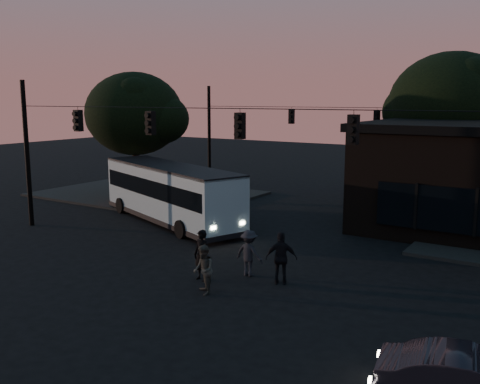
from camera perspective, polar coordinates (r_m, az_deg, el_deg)
The scene contains 11 objects.
ground at distance 18.37m, azimuth -6.86°, elevation -11.11°, with size 120.00×120.00×0.00m, color black.
sidewalk_far_left at distance 37.48m, azimuth -9.87°, elevation -0.18°, with size 14.00×10.00×0.15m, color black.
tree_behind at distance 35.87m, azimuth 21.60°, elevation 8.65°, with size 7.60×7.60×9.43m.
tree_left at distance 36.19m, azimuth -11.20°, elevation 8.17°, with size 6.40×6.40×8.30m.
signal_rig_near at distance 20.49m, azimuth -0.00°, elevation 3.99°, with size 26.24×0.30×7.50m.
signal_rig_far at distance 35.03m, azimuth 14.30°, elevation 5.77°, with size 26.24×0.30×7.50m.
bus at distance 28.72m, azimuth -7.45°, elevation 0.15°, with size 11.11×6.40×3.08m.
pedestrian_a at distance 19.65m, azimuth -4.11°, elevation -6.75°, with size 0.68×0.45×1.88m, color black.
pedestrian_b at distance 18.32m, azimuth -3.91°, elevation -8.29°, with size 0.83×0.64×1.70m, color #363631.
pedestrian_c at distance 19.26m, azimuth 4.43°, elevation -7.05°, with size 1.12×0.47×1.91m, color black.
pedestrian_d at distance 20.09m, azimuth 0.98°, elevation -6.53°, with size 1.13×0.65×1.75m, color black.
Camera 1 is at (10.97, -13.18, 6.58)m, focal length 40.00 mm.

